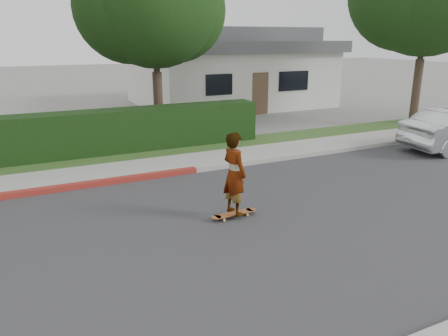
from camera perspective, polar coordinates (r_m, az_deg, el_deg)
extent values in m
plane|color=slate|center=(8.87, 0.37, -8.50)|extent=(120.00, 120.00, 0.00)
cube|color=#2D2D30|center=(8.86, 0.37, -8.47)|extent=(60.00, 8.00, 0.01)
cube|color=#9E9E99|center=(12.40, -8.05, -0.83)|extent=(60.00, 0.20, 0.15)
cube|color=gray|center=(13.23, -9.26, 0.17)|extent=(60.00, 1.60, 0.12)
cube|color=#2D4C1E|center=(14.72, -11.09, 1.72)|extent=(60.00, 1.60, 0.10)
cube|color=black|center=(14.72, -23.21, 3.47)|extent=(15.00, 1.00, 1.50)
cylinder|color=#33261C|center=(17.15, -8.57, 8.08)|extent=(0.36, 0.36, 2.52)
cylinder|color=#33261C|center=(16.97, -8.85, 14.39)|extent=(0.24, 0.24, 2.10)
sphere|color=black|center=(17.01, -9.15, 20.76)|extent=(4.80, 4.80, 4.80)
sphere|color=black|center=(17.16, -12.25, 19.90)|extent=(4.08, 4.08, 4.08)
sphere|color=black|center=(17.56, -6.43, 19.75)|extent=(3.84, 3.84, 3.84)
cylinder|color=#33261C|center=(21.23, 23.78, 8.99)|extent=(0.36, 0.36, 2.88)
cylinder|color=#33261C|center=(21.10, 24.48, 14.79)|extent=(0.24, 0.24, 2.40)
cube|color=beige|center=(26.01, 0.58, 11.67)|extent=(10.00, 8.00, 3.00)
cube|color=#4C4C51|center=(25.92, 0.59, 15.64)|extent=(10.60, 8.60, 0.60)
cube|color=#4C4C51|center=(25.91, 0.59, 16.97)|extent=(8.40, 6.40, 0.80)
cube|color=black|center=(21.31, -0.64, 10.83)|extent=(1.40, 0.06, 1.00)
cube|color=black|center=(23.47, 9.08, 11.17)|extent=(1.80, 0.06, 1.00)
cube|color=brown|center=(22.45, 4.75, 9.66)|extent=(0.90, 0.06, 2.10)
cylinder|color=gold|center=(9.36, 0.03, -6.82)|extent=(0.06, 0.04, 0.06)
cylinder|color=gold|center=(9.49, -0.46, -6.47)|extent=(0.06, 0.04, 0.06)
cylinder|color=gold|center=(9.64, 3.07, -6.13)|extent=(0.06, 0.04, 0.06)
cylinder|color=gold|center=(9.77, 2.55, -5.80)|extent=(0.06, 0.04, 0.06)
cube|color=silver|center=(9.41, -0.22, -6.42)|extent=(0.06, 0.18, 0.02)
cube|color=silver|center=(9.69, 2.81, -5.74)|extent=(0.06, 0.18, 0.02)
cube|color=brown|center=(9.54, 1.32, -5.95)|extent=(0.89, 0.27, 0.02)
cylinder|color=brown|center=(9.34, -1.01, -6.46)|extent=(0.23, 0.23, 0.02)
cylinder|color=brown|center=(9.75, 3.55, -5.46)|extent=(0.23, 0.23, 0.02)
imported|color=white|center=(9.23, 1.36, -0.75)|extent=(0.55, 0.72, 1.80)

